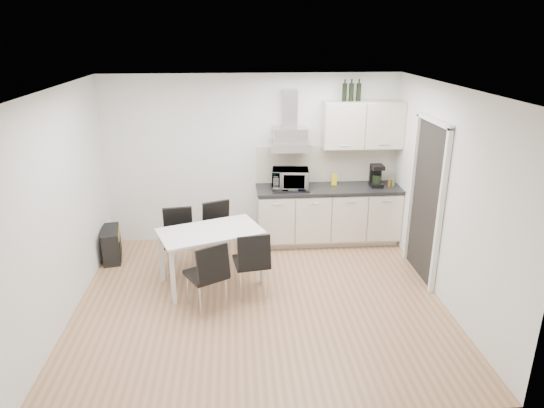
% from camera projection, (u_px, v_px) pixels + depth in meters
% --- Properties ---
extents(ground, '(4.50, 4.50, 0.00)m').
position_uv_depth(ground, '(261.00, 300.00, 6.06)').
color(ground, tan).
rests_on(ground, ground).
extents(wall_back, '(4.50, 0.10, 2.60)m').
position_uv_depth(wall_back, '(253.00, 159.00, 7.50)').
color(wall_back, white).
rests_on(wall_back, ground).
extents(wall_front, '(4.50, 0.10, 2.60)m').
position_uv_depth(wall_front, '(274.00, 289.00, 3.74)').
color(wall_front, white).
rests_on(wall_front, ground).
extents(wall_left, '(0.10, 4.00, 2.60)m').
position_uv_depth(wall_left, '(60.00, 208.00, 5.46)').
color(wall_left, white).
rests_on(wall_left, ground).
extents(wall_right, '(0.10, 4.00, 2.60)m').
position_uv_depth(wall_right, '(448.00, 198.00, 5.78)').
color(wall_right, white).
rests_on(wall_right, ground).
extents(ceiling, '(4.50, 4.50, 0.00)m').
position_uv_depth(ceiling, '(259.00, 88.00, 5.18)').
color(ceiling, white).
rests_on(ceiling, wall_back).
extents(doorway, '(0.08, 1.04, 2.10)m').
position_uv_depth(doorway, '(425.00, 202.00, 6.38)').
color(doorway, white).
rests_on(doorway, ground).
extents(kitchenette, '(2.22, 0.64, 2.52)m').
position_uv_depth(kitchenette, '(330.00, 192.00, 7.49)').
color(kitchenette, beige).
rests_on(kitchenette, ground).
extents(dining_table, '(1.46, 1.14, 0.75)m').
position_uv_depth(dining_table, '(210.00, 237.00, 6.28)').
color(dining_table, white).
rests_on(dining_table, ground).
extents(chair_far_left, '(0.50, 0.55, 0.88)m').
position_uv_depth(chair_far_left, '(179.00, 242.00, 6.68)').
color(chair_far_left, black).
rests_on(chair_far_left, ground).
extents(chair_far_right, '(0.59, 0.63, 0.88)m').
position_uv_depth(chair_far_right, '(221.00, 234.00, 6.93)').
color(chair_far_right, black).
rests_on(chair_far_right, ground).
extents(chair_near_left, '(0.63, 0.65, 0.88)m').
position_uv_depth(chair_near_left, '(206.00, 275.00, 5.76)').
color(chair_near_left, black).
rests_on(chair_near_left, ground).
extents(chair_near_right, '(0.51, 0.56, 0.88)m').
position_uv_depth(chair_near_right, '(251.00, 263.00, 6.08)').
color(chair_near_right, black).
rests_on(chair_near_right, ground).
extents(guitar_amp, '(0.35, 0.60, 0.47)m').
position_uv_depth(guitar_amp, '(111.00, 244.00, 7.08)').
color(guitar_amp, black).
rests_on(guitar_amp, ground).
extents(floor_speaker, '(0.26, 0.25, 0.34)m').
position_uv_depth(floor_speaker, '(210.00, 231.00, 7.73)').
color(floor_speaker, black).
rests_on(floor_speaker, ground).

